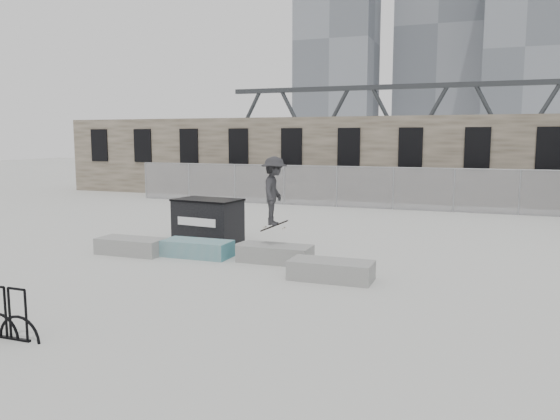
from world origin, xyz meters
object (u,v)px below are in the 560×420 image
object	(u,v)px
planter_center_left	(197,248)
skateboarder	(274,191)
dumpster	(208,220)
planter_offset	(331,269)
planter_far_left	(131,245)
planter_center_right	(275,253)

from	to	relation	value
planter_center_left	skateboarder	distance (m)	2.87
dumpster	planter_offset	bearing A→B (deg)	-26.63
dumpster	skateboarder	world-z (taller)	skateboarder
planter_far_left	dumpster	distance (m)	2.87
planter_far_left	planter_center_right	world-z (taller)	same
planter_center_left	dumpster	world-z (taller)	dumpster
planter_center_right	skateboarder	world-z (taller)	skateboarder
planter_far_left	planter_center_right	distance (m)	4.37
dumpster	skateboarder	size ratio (longest dim) A/B	1.10
dumpster	skateboarder	xyz separation A→B (m)	(3.11, -2.02, 1.25)
planter_center_right	skateboarder	size ratio (longest dim) A/B	0.97
planter_center_left	dumpster	distance (m)	2.39
dumpster	skateboarder	distance (m)	3.92
planter_far_left	planter_offset	xyz separation A→B (m)	(6.28, -0.81, 0.00)
planter_center_right	skateboarder	distance (m)	1.70
planter_center_right	dumpster	distance (m)	3.81
planter_center_right	planter_center_left	bearing A→B (deg)	-176.83
planter_far_left	skateboarder	distance (m)	4.65
planter_far_left	skateboarder	world-z (taller)	skateboarder
planter_center_left	dumpster	size ratio (longest dim) A/B	0.88
planter_far_left	dumpster	bearing A→B (deg)	65.39
planter_offset	skateboarder	world-z (taller)	skateboarder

